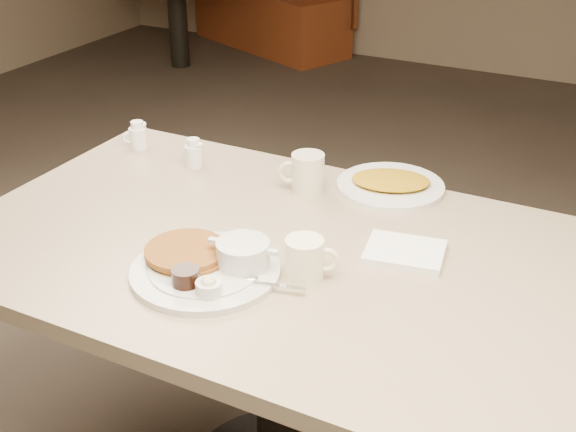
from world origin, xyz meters
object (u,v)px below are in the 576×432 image
at_px(diner_table, 284,311).
at_px(coffee_mug_near, 306,259).
at_px(coffee_mug_far, 307,173).
at_px(creamer_right, 194,154).
at_px(creamer_left, 138,136).
at_px(main_plate, 210,263).
at_px(hash_plate, 391,184).

relative_size(diner_table, coffee_mug_near, 12.27).
distance_m(coffee_mug_far, creamer_right, 0.34).
bearing_deg(creamer_left, creamer_right, -9.39).
height_order(diner_table, coffee_mug_near, coffee_mug_near).
bearing_deg(diner_table, main_plate, -119.17).
bearing_deg(diner_table, hash_plate, 74.92).
distance_m(coffee_mug_near, creamer_left, 0.84).
xyz_separation_m(coffee_mug_far, creamer_right, (-0.34, -0.00, -0.01)).
bearing_deg(main_plate, creamer_left, 138.90).
relative_size(diner_table, creamer_left, 18.75).
height_order(coffee_mug_near, hash_plate, coffee_mug_near).
bearing_deg(main_plate, diner_table, 60.83).
bearing_deg(coffee_mug_near, hash_plate, 89.00).
bearing_deg(diner_table, creamer_right, 146.37).
bearing_deg(diner_table, coffee_mug_near, -42.65).
distance_m(creamer_left, hash_plate, 0.75).
bearing_deg(creamer_right, creamer_left, 170.61).
height_order(coffee_mug_far, hash_plate, coffee_mug_far).
relative_size(coffee_mug_near, creamer_right, 1.53).
relative_size(main_plate, coffee_mug_near, 3.24).
bearing_deg(creamer_right, diner_table, -33.63).
xyz_separation_m(creamer_left, hash_plate, (0.74, 0.07, -0.02)).
height_order(main_plate, hash_plate, main_plate).
bearing_deg(coffee_mug_near, main_plate, -158.88).
xyz_separation_m(diner_table, coffee_mug_near, (0.10, -0.09, 0.22)).
height_order(diner_table, creamer_left, creamer_left).
height_order(creamer_left, hash_plate, creamer_left).
height_order(coffee_mug_near, creamer_right, coffee_mug_near).
distance_m(main_plate, coffee_mug_far, 0.44).
xyz_separation_m(diner_table, main_plate, (-0.09, -0.16, 0.19)).
relative_size(main_plate, coffee_mug_far, 3.10).
bearing_deg(coffee_mug_far, hash_plate, 29.84).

